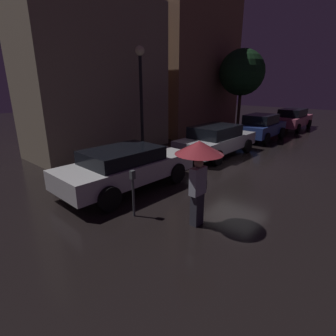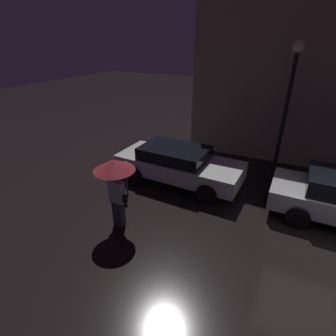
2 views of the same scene
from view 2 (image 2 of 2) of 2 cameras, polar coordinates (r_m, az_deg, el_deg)
ground_plane at (r=8.17m, az=30.53°, el=-14.67°), size 60.00×60.00×0.00m
building_facade_left at (r=13.02m, az=23.41°, el=18.82°), size 6.94×3.00×7.20m
parked_car_white at (r=9.64m, az=2.19°, el=0.99°), size 4.64×2.05×1.36m
pedestrian_with_umbrella at (r=7.04m, az=-11.50°, el=-1.24°), size 1.11×1.11×2.09m
parking_meter at (r=8.88m, az=-9.08°, el=-1.48°), size 0.12×0.10×1.25m
street_lamp_near at (r=10.63m, az=25.06°, el=15.59°), size 0.41×0.41×4.85m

